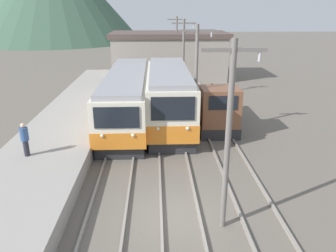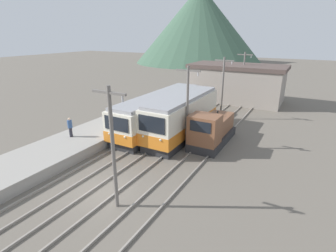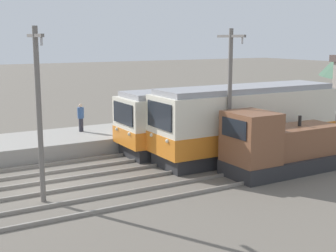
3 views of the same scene
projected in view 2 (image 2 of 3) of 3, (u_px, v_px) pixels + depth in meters
name	position (u px, v px, depth m)	size (l,w,h in m)	color
ground_plane	(102.00, 191.00, 15.69)	(200.00, 200.00, 0.00)	#665E54
platform_left	(34.00, 162.00, 18.40)	(4.50, 54.00, 0.82)	gray
track_left	(72.00, 179.00, 16.85)	(1.54, 60.00, 0.14)	gray
track_center	(105.00, 191.00, 15.58)	(1.54, 60.00, 0.14)	gray
track_right	(147.00, 206.00, 14.21)	(1.54, 60.00, 0.14)	gray
commuter_train_left	(160.00, 113.00, 25.61)	(2.84, 13.21, 3.44)	#28282B
commuter_train_center	(182.00, 118.00, 23.64)	(2.84, 10.47, 3.79)	#28282B
shunting_locomotive	(212.00, 130.00, 22.06)	(2.40, 5.97, 3.00)	#28282B
catenary_mast_near	(113.00, 145.00, 13.13)	(2.00, 0.20, 6.66)	slate
catenary_mast_mid	(187.00, 105.00, 20.46)	(2.00, 0.20, 6.66)	slate
catenary_mast_far	(223.00, 86.00, 27.78)	(2.00, 0.20, 6.66)	slate
catenary_mast_distant	(243.00, 75.00, 35.11)	(2.00, 0.20, 6.66)	slate
person_on_platform	(70.00, 127.00, 21.48)	(0.38, 0.38, 1.65)	#282833
station_building	(236.00, 83.00, 35.90)	(12.60, 6.30, 5.00)	gray
mountain_backdrop	(199.00, 25.00, 82.33)	(40.06, 40.06, 22.78)	#3D5B47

